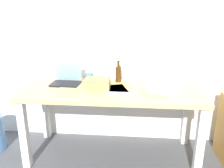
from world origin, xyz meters
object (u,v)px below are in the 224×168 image
object	(u,v)px
computer_mouse	(103,81)
coffee_mug	(90,78)
laptop_left	(66,80)
laptop_right	(165,85)
beer_bottle	(118,74)
desk	(112,99)
cardboard_box	(97,84)

from	to	relation	value
computer_mouse	coffee_mug	distance (m)	0.14
laptop_left	laptop_right	size ratio (longest dim) A/B	0.86
laptop_right	beer_bottle	bearing A→B (deg)	157.05
desk	coffee_mug	size ratio (longest dim) A/B	18.04
laptop_left	coffee_mug	world-z (taller)	laptop_left
laptop_right	computer_mouse	size ratio (longest dim) A/B	3.42
desk	computer_mouse	size ratio (longest dim) A/B	17.14
desk	laptop_right	distance (m)	0.53
desk	cardboard_box	distance (m)	0.21
laptop_right	coffee_mug	distance (m)	0.78
laptop_right	beer_bottle	size ratio (longest dim) A/B	1.49
computer_mouse	coffee_mug	world-z (taller)	coffee_mug
desk	beer_bottle	world-z (taller)	beer_bottle
desk	coffee_mug	xyz separation A→B (m)	(-0.25, 0.20, 0.15)
desk	computer_mouse	xyz separation A→B (m)	(-0.12, 0.21, 0.12)
laptop_left	computer_mouse	size ratio (longest dim) A/B	2.94
laptop_left	coffee_mug	size ratio (longest dim) A/B	3.10
laptop_left	cardboard_box	size ratio (longest dim) A/B	1.24
desk	laptop_left	size ratio (longest dim) A/B	5.82
coffee_mug	desk	bearing A→B (deg)	-37.74
desk	laptop_right	bearing A→B (deg)	3.15
beer_bottle	computer_mouse	distance (m)	0.18
desk	laptop_right	world-z (taller)	laptop_right
computer_mouse	cardboard_box	world-z (taller)	cardboard_box
laptop_left	laptop_right	distance (m)	0.99
desk	beer_bottle	bearing A→B (deg)	78.28
laptop_left	beer_bottle	size ratio (longest dim) A/B	1.29
desk	beer_bottle	distance (m)	0.30
computer_mouse	laptop_right	bearing A→B (deg)	14.65
beer_bottle	computer_mouse	xyz separation A→B (m)	(-0.16, -0.02, -0.07)
laptop_left	cardboard_box	bearing A→B (deg)	-21.80
cardboard_box	coffee_mug	bearing A→B (deg)	118.67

